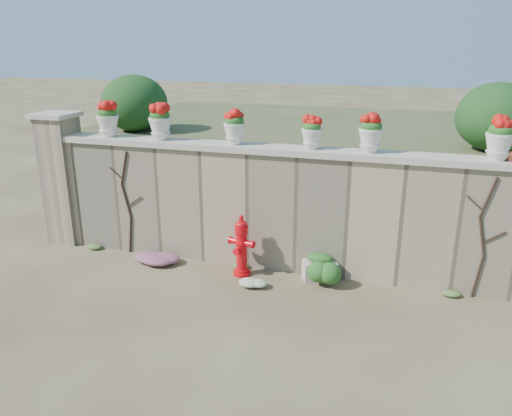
% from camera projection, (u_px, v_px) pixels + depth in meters
% --- Properties ---
extents(ground, '(80.00, 80.00, 0.00)m').
position_uv_depth(ground, '(241.00, 317.00, 7.08)').
color(ground, brown).
rests_on(ground, ground).
extents(stone_wall, '(8.00, 0.40, 2.00)m').
position_uv_depth(stone_wall, '(274.00, 211.00, 8.40)').
color(stone_wall, tan).
rests_on(stone_wall, ground).
extents(wall_cap, '(8.10, 0.52, 0.10)m').
position_uv_depth(wall_cap, '(275.00, 150.00, 8.06)').
color(wall_cap, beige).
rests_on(wall_cap, stone_wall).
extents(gate_pillar, '(0.72, 0.72, 2.48)m').
position_uv_depth(gate_pillar, '(63.00, 178.00, 9.46)').
color(gate_pillar, tan).
rests_on(gate_pillar, ground).
extents(raised_fill, '(9.00, 6.00, 2.00)m').
position_uv_depth(raised_fill, '(310.00, 167.00, 11.30)').
color(raised_fill, '#384C23').
rests_on(raised_fill, ground).
extents(back_shrub_left, '(1.30, 1.30, 1.10)m').
position_uv_depth(back_shrub_left, '(134.00, 103.00, 9.87)').
color(back_shrub_left, '#143814').
rests_on(back_shrub_left, raised_fill).
extents(back_shrub_right, '(1.30, 1.30, 1.10)m').
position_uv_depth(back_shrub_right, '(497.00, 117.00, 8.06)').
color(back_shrub_right, '#143814').
rests_on(back_shrub_right, raised_fill).
extents(vine_left, '(0.60, 0.04, 1.91)m').
position_uv_depth(vine_left, '(127.00, 201.00, 8.93)').
color(vine_left, black).
rests_on(vine_left, ground).
extents(vine_right, '(0.60, 0.04, 1.91)m').
position_uv_depth(vine_right, '(483.00, 237.00, 7.31)').
color(vine_right, black).
rests_on(vine_right, ground).
extents(fire_hydrant, '(0.45, 0.32, 1.04)m').
position_uv_depth(fire_hydrant, '(241.00, 245.00, 8.20)').
color(fire_hydrant, red).
rests_on(fire_hydrant, ground).
extents(planter_box, '(0.62, 0.50, 0.45)m').
position_uv_depth(planter_box, '(320.00, 267.00, 8.15)').
color(planter_box, beige).
rests_on(planter_box, ground).
extents(green_shrub, '(0.59, 0.53, 0.56)m').
position_uv_depth(green_shrub, '(326.00, 272.00, 7.83)').
color(green_shrub, '#1E5119').
rests_on(green_shrub, ground).
extents(magenta_clump, '(0.83, 0.55, 0.22)m').
position_uv_depth(magenta_clump, '(159.00, 258.00, 8.74)').
color(magenta_clump, '#B8248B').
rests_on(magenta_clump, ground).
extents(white_flowers, '(0.50, 0.40, 0.18)m').
position_uv_depth(white_flowers, '(255.00, 282.00, 7.91)').
color(white_flowers, white).
rests_on(white_flowers, ground).
extents(urn_pot_0, '(0.39, 0.39, 0.61)m').
position_uv_depth(urn_pot_0, '(108.00, 120.00, 8.79)').
color(urn_pot_0, silver).
rests_on(urn_pot_0, wall_cap).
extents(urn_pot_1, '(0.39, 0.39, 0.62)m').
position_uv_depth(urn_pot_1, '(160.00, 122.00, 8.51)').
color(urn_pot_1, silver).
rests_on(urn_pot_1, wall_cap).
extents(urn_pot_2, '(0.36, 0.36, 0.56)m').
position_uv_depth(urn_pot_2, '(235.00, 127.00, 8.15)').
color(urn_pot_2, silver).
rests_on(urn_pot_2, wall_cap).
extents(urn_pot_3, '(0.33, 0.33, 0.51)m').
position_uv_depth(urn_pot_3, '(312.00, 133.00, 7.80)').
color(urn_pot_3, silver).
rests_on(urn_pot_3, wall_cap).
extents(urn_pot_4, '(0.37, 0.37, 0.59)m').
position_uv_depth(urn_pot_4, '(371.00, 133.00, 7.54)').
color(urn_pot_4, silver).
rests_on(urn_pot_4, wall_cap).
extents(urn_pot_5, '(0.39, 0.39, 0.62)m').
position_uv_depth(urn_pot_5, '(500.00, 139.00, 7.04)').
color(urn_pot_5, silver).
rests_on(urn_pot_5, wall_cap).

